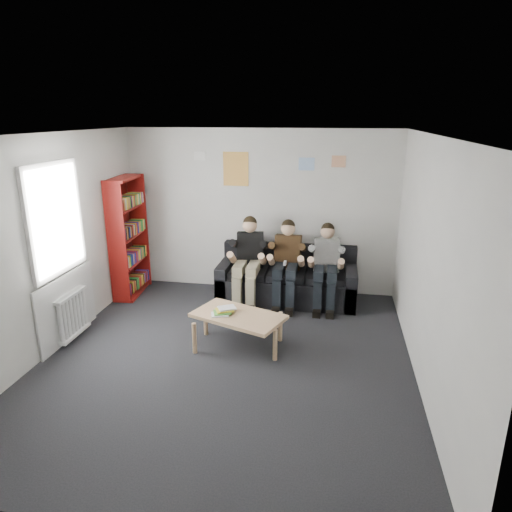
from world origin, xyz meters
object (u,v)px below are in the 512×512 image
Objects in this scene: person_middle at (286,264)px; sofa at (287,281)px; person_left at (248,261)px; bookshelf at (129,237)px; person_right at (326,267)px; coffee_table at (238,318)px.

sofa is at bearing 92.19° from person_middle.
person_left is at bearing -161.67° from sofa.
person_middle is (-0.00, -0.20, 0.36)m from sofa.
sofa is 1.61× the size of person_left.
bookshelf is 1.50× the size of person_right.
person_middle is at bearing 73.75° from coffee_table.
person_middle is (0.61, 0.00, -0.01)m from person_left.
coffee_table is 1.56m from person_left.
sofa reaches higher than coffee_table.
coffee_table is at bearing -129.80° from person_right.
sofa is at bearing 156.82° from person_right.
person_middle is (0.44, 1.53, 0.26)m from coffee_table.
person_left reaches higher than sofa.
coffee_table is 1.61m from person_middle.
person_right is (1.06, 1.53, 0.25)m from coffee_table.
person_right reaches higher than sofa.
person_left reaches higher than person_middle.
person_middle is (2.60, -0.00, -0.32)m from bookshelf.
person_middle is at bearing -5.29° from bookshelf.
bookshelf is at bearing -175.61° from sofa.
person_left is at bearing -177.68° from person_middle.
coffee_table is 0.84× the size of person_left.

